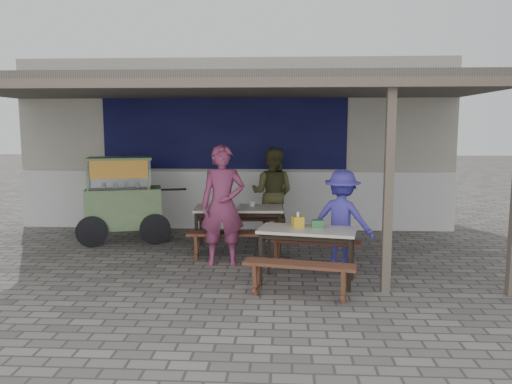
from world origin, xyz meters
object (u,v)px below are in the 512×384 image
at_px(table_right, 307,235).
at_px(tissue_box, 298,222).
at_px(bench_right_wall, 313,248).
at_px(bench_left_street, 237,239).
at_px(bench_left_wall, 240,223).
at_px(donation_box, 317,224).
at_px(condiment_jar, 252,203).
at_px(bench_right_street, 299,272).
at_px(patron_street_side, 223,205).
at_px(patron_wall_side, 272,193).
at_px(table_left, 239,212).
at_px(patron_right_table, 342,219).
at_px(condiment_bowl, 235,205).
at_px(vendor_cart, 123,196).

distance_m(table_right, tissue_box, 0.23).
bearing_deg(bench_right_wall, bench_left_street, 169.10).
relative_size(bench_left_wall, bench_right_wall, 1.14).
height_order(tissue_box, donation_box, tissue_box).
bearing_deg(bench_left_street, condiment_jar, 73.36).
relative_size(table_right, bench_right_street, 0.98).
xyz_separation_m(patron_street_side, donation_box, (1.39, -0.79, -0.12)).
height_order(patron_wall_side, condiment_jar, patron_wall_side).
bearing_deg(patron_street_side, tissue_box, -37.92).
bearing_deg(patron_street_side, condiment_jar, 64.57).
bearing_deg(table_left, bench_left_wall, 90.00).
xyz_separation_m(bench_right_street, patron_right_table, (0.68, 1.41, 0.41)).
distance_m(bench_left_wall, bench_right_street, 3.17).
relative_size(tissue_box, donation_box, 0.90).
bearing_deg(condiment_bowl, patron_street_side, -95.13).
bearing_deg(patron_wall_side, condiment_bowl, 68.75).
bearing_deg(donation_box, table_right, -152.55).
xyz_separation_m(bench_right_wall, condiment_jar, (-0.98, 1.25, 0.46)).
bearing_deg(bench_left_street, bench_right_street, -64.52).
relative_size(bench_right_wall, donation_box, 8.75).
bearing_deg(tissue_box, table_left, 120.60).
xyz_separation_m(bench_left_street, tissue_box, (0.93, -0.98, 0.48)).
bearing_deg(bench_left_street, vendor_cart, 149.00).
xyz_separation_m(patron_street_side, patron_wall_side, (0.72, 1.90, -0.06)).
height_order(table_left, patron_right_table, patron_right_table).
bearing_deg(vendor_cart, bench_right_street, -58.15).
relative_size(vendor_cart, tissue_box, 12.68).
height_order(patron_street_side, condiment_bowl, patron_street_side).
height_order(bench_left_street, patron_right_table, patron_right_table).
bearing_deg(tissue_box, condiment_jar, 112.68).
xyz_separation_m(table_left, bench_right_wall, (1.21, -1.11, -0.34)).
relative_size(bench_right_street, patron_street_side, 0.77).
distance_m(bench_left_street, donation_box, 1.64).
height_order(bench_left_wall, table_right, table_right).
distance_m(patron_wall_side, donation_box, 2.78).
height_order(vendor_cart, donation_box, vendor_cart).
bearing_deg(table_left, bench_left_street, -90.00).
distance_m(bench_right_street, tissue_box, 0.90).
xyz_separation_m(table_right, donation_box, (0.14, 0.07, 0.14)).
xyz_separation_m(bench_left_wall, condiment_jar, (0.25, -0.50, 0.45)).
bearing_deg(bench_left_wall, patron_street_side, -97.81).
xyz_separation_m(bench_left_street, bench_left_wall, (-0.06, 1.28, 0.00)).
relative_size(bench_right_wall, patron_right_table, 0.96).
xyz_separation_m(condiment_jar, condiment_bowl, (-0.30, -0.02, -0.02)).
relative_size(bench_right_street, bench_right_wall, 1.00).
xyz_separation_m(bench_right_wall, patron_wall_side, (-0.66, 2.13, 0.53)).
bearing_deg(bench_left_wall, bench_right_street, -74.51).
bearing_deg(tissue_box, table_right, -44.05).
bearing_deg(bench_left_street, condiment_bowl, 95.19).
distance_m(bench_left_wall, patron_street_side, 1.64).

